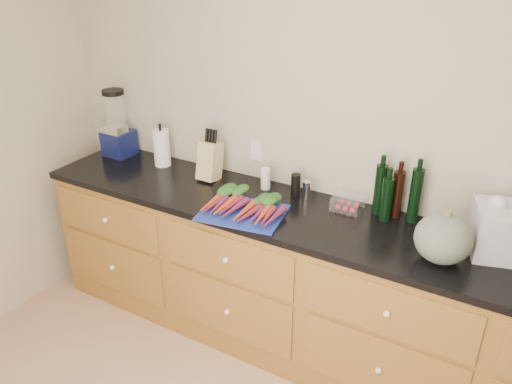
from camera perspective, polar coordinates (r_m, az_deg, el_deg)
The scene contains 15 objects.
wall_back at distance 2.85m, azimuth 11.03°, elevation 5.94°, with size 4.10×0.05×2.60m, color #BDB69D.
cabinets at distance 2.99m, azimuth 7.46°, elevation -11.44°, with size 3.60×0.64×0.90m.
countertop at distance 2.73m, azimuth 8.06°, elevation -3.58°, with size 3.64×0.62×0.04m, color black.
cutting_board at distance 2.76m, azimuth -1.50°, elevation -2.38°, with size 0.45×0.34×0.01m, color navy.
carrots at distance 2.77m, azimuth -1.06°, elevation -1.45°, with size 0.44×0.32×0.06m.
squash at distance 2.47m, azimuth 20.62°, elevation -4.98°, with size 0.26×0.26×0.24m, color #526151.
blender_appliance at distance 3.61m, azimuth -15.60°, elevation 7.14°, with size 0.18×0.18×0.46m.
paper_towel at distance 3.39m, azimuth -10.73°, elevation 4.97°, with size 0.11×0.11×0.25m, color white.
knife_block at distance 3.14m, azimuth -5.29°, elevation 3.56°, with size 0.12×0.12×0.24m, color #D2B57B.
grinder_salt at distance 3.01m, azimuth 1.10°, elevation 1.52°, with size 0.06×0.06×0.13m, color white.
grinder_pepper at distance 2.93m, azimuth 4.55°, elevation 0.77°, with size 0.06×0.06×0.14m, color black.
canister_chrome at distance 2.91m, azimuth 5.82°, elevation 0.20°, with size 0.05×0.05×0.11m, color silver.
tomato_box at distance 2.83m, azimuth 10.41°, elevation -1.31°, with size 0.16×0.13×0.08m, color white.
bottles at distance 2.76m, azimuth 15.62°, elevation -0.28°, with size 0.25×0.13×0.30m.
grocery_bag at distance 2.64m, azimuth 26.99°, elevation -4.11°, with size 0.33×0.26×0.24m, color silver, non-canonical shape.
Camera 1 is at (0.82, -0.93, 2.27)m, focal length 35.00 mm.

